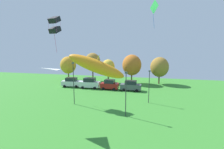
% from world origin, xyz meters
% --- Properties ---
extents(kite_flying_3, '(1.92, 2.09, 6.56)m').
position_xyz_m(kite_flying_3, '(-14.25, 33.37, 13.66)').
color(kite_flying_3, black).
extents(kite_flying_4, '(1.45, 2.05, 4.99)m').
position_xyz_m(kite_flying_4, '(3.11, 37.43, 16.64)').
color(kite_flying_4, green).
extents(kite_flying_5, '(3.16, 2.81, 0.22)m').
position_xyz_m(kite_flying_5, '(-8.03, 23.84, 6.10)').
color(kite_flying_5, white).
extents(kite_flying_9, '(5.44, 2.02, 2.94)m').
position_xyz_m(kite_flying_9, '(-1.80, 18.88, 8.06)').
color(kite_flying_9, orange).
extents(parked_car_leftmost, '(4.91, 2.47, 2.32)m').
position_xyz_m(parked_car_leftmost, '(-16.06, 42.89, 1.15)').
color(parked_car_leftmost, silver).
rests_on(parked_car_leftmost, ground).
extents(parked_car_second_from_left, '(4.83, 2.14, 2.52)m').
position_xyz_m(parked_car_second_from_left, '(-11.16, 42.49, 1.23)').
color(parked_car_second_from_left, silver).
rests_on(parked_car_second_from_left, ground).
extents(parked_car_third_from_left, '(4.10, 2.20, 2.33)m').
position_xyz_m(parked_car_third_from_left, '(-6.27, 42.41, 1.15)').
color(parked_car_third_from_left, maroon).
rests_on(parked_car_third_from_left, ground).
extents(parked_car_rightmost_in_row, '(4.62, 2.10, 2.30)m').
position_xyz_m(parked_car_rightmost_in_row, '(-1.37, 42.33, 1.14)').
color(parked_car_rightmost_in_row, '#4C5156').
rests_on(parked_car_rightmost_in_row, ground).
extents(light_post_0, '(0.36, 0.20, 7.23)m').
position_xyz_m(light_post_0, '(-9.77, 30.88, 4.03)').
color(light_post_0, '#2D2D33').
rests_on(light_post_0, ground).
extents(light_post_1, '(0.36, 0.20, 5.78)m').
position_xyz_m(light_post_1, '(2.71, 34.42, 3.28)').
color(light_post_1, '#2D2D33').
rests_on(light_post_1, ground).
extents(light_post_2, '(0.36, 0.20, 6.40)m').
position_xyz_m(light_post_2, '(-0.37, 27.59, 3.60)').
color(light_post_2, '#2D2D33').
rests_on(light_post_2, ground).
extents(treeline_tree_0, '(4.57, 4.57, 6.98)m').
position_xyz_m(treeline_tree_0, '(-20.81, 50.88, 4.46)').
color(treeline_tree_0, brown).
rests_on(treeline_tree_0, ground).
extents(treeline_tree_1, '(4.39, 4.39, 8.06)m').
position_xyz_m(treeline_tree_1, '(-13.48, 51.58, 5.62)').
color(treeline_tree_1, brown).
rests_on(treeline_tree_1, ground).
extents(treeline_tree_2, '(3.53, 3.53, 6.38)m').
position_xyz_m(treeline_tree_2, '(-8.47, 49.88, 4.42)').
color(treeline_tree_2, brown).
rests_on(treeline_tree_2, ground).
extents(treeline_tree_3, '(5.04, 5.04, 7.75)m').
position_xyz_m(treeline_tree_3, '(-2.10, 50.37, 4.97)').
color(treeline_tree_3, brown).
rests_on(treeline_tree_3, ground).
extents(treeline_tree_4, '(4.75, 4.75, 7.13)m').
position_xyz_m(treeline_tree_4, '(5.08, 51.19, 4.51)').
color(treeline_tree_4, brown).
rests_on(treeline_tree_4, ground).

